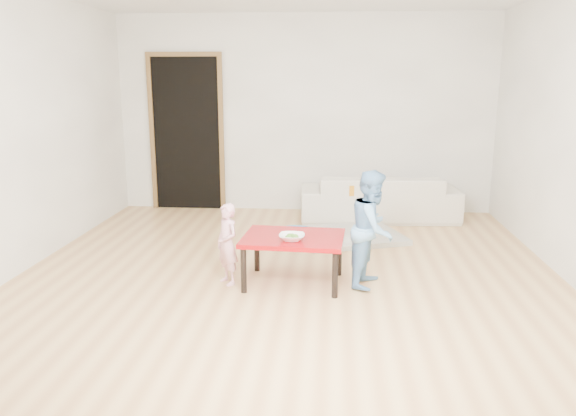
# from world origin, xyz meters

# --- Properties ---
(floor) EXTENTS (5.00, 5.00, 0.01)m
(floor) POSITION_xyz_m (0.00, 0.00, 0.00)
(floor) COLOR tan
(floor) RESTS_ON ground
(back_wall) EXTENTS (5.00, 0.02, 2.60)m
(back_wall) POSITION_xyz_m (0.00, 2.50, 1.30)
(back_wall) COLOR white
(back_wall) RESTS_ON floor
(left_wall) EXTENTS (0.02, 5.00, 2.60)m
(left_wall) POSITION_xyz_m (-2.50, 0.00, 1.30)
(left_wall) COLOR white
(left_wall) RESTS_ON floor
(doorway) EXTENTS (1.02, 0.08, 2.11)m
(doorway) POSITION_xyz_m (-1.60, 2.48, 1.02)
(doorway) COLOR brown
(doorway) RESTS_ON back_wall
(sofa) EXTENTS (2.03, 0.90, 0.58)m
(sofa) POSITION_xyz_m (0.98, 2.05, 0.29)
(sofa) COLOR beige
(sofa) RESTS_ON floor
(cushion) EXTENTS (0.59, 0.56, 0.13)m
(cushion) POSITION_xyz_m (0.75, 1.90, 0.44)
(cushion) COLOR orange
(cushion) RESTS_ON sofa
(red_table) EXTENTS (0.91, 0.71, 0.44)m
(red_table) POSITION_xyz_m (0.06, -0.36, 0.22)
(red_table) COLOR #94080C
(red_table) RESTS_ON floor
(bowl) EXTENTS (0.22, 0.22, 0.05)m
(bowl) POSITION_xyz_m (0.06, -0.49, 0.46)
(bowl) COLOR white
(bowl) RESTS_ON red_table
(broccoli) EXTENTS (0.12, 0.12, 0.06)m
(broccoli) POSITION_xyz_m (0.06, -0.49, 0.46)
(broccoli) COLOR #2D5919
(broccoli) RESTS_ON red_table
(child_pink) EXTENTS (0.30, 0.31, 0.72)m
(child_pink) POSITION_xyz_m (-0.52, -0.40, 0.36)
(child_pink) COLOR #DC647E
(child_pink) RESTS_ON floor
(child_blue) EXTENTS (0.52, 0.59, 1.02)m
(child_blue) POSITION_xyz_m (0.74, -0.32, 0.51)
(child_blue) COLOR #63B4E6
(child_blue) RESTS_ON floor
(basin) EXTENTS (0.45, 0.45, 0.14)m
(basin) POSITION_xyz_m (-0.02, 0.88, 0.07)
(basin) COLOR teal
(basin) RESTS_ON floor
(blanket) EXTENTS (1.39, 1.27, 0.06)m
(blanket) POSITION_xyz_m (0.58, 1.13, 0.03)
(blanket) COLOR beige
(blanket) RESTS_ON floor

